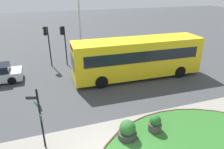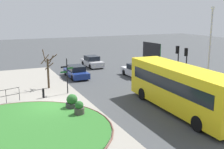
# 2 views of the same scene
# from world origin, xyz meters

# --- Properties ---
(signpost_directional) EXTENTS (0.63, 1.22, 3.20)m
(signpost_directional) POSITION_xyz_m (-2.94, 2.01, 1.84)
(signpost_directional) COLOR black
(signpost_directional) RESTS_ON ground
(bus_yellow) EXTENTS (10.85, 2.84, 3.28)m
(bus_yellow) POSITION_xyz_m (4.92, 8.27, 1.76)
(bus_yellow) COLOR yellow
(bus_yellow) RESTS_ON ground
(traffic_light_near) EXTENTS (0.48, 0.32, 3.79)m
(traffic_light_near) POSITION_xyz_m (-0.52, 13.13, 2.78)
(traffic_light_near) COLOR black
(traffic_light_near) RESTS_ON ground
(traffic_light_far) EXTENTS (0.49, 0.28, 3.84)m
(traffic_light_far) POSITION_xyz_m (-2.00, 13.26, 2.81)
(traffic_light_far) COLOR black
(traffic_light_far) RESTS_ON ground
(lamppost_tall) EXTENTS (0.32, 0.32, 7.63)m
(lamppost_tall) POSITION_xyz_m (1.31, 14.26, 4.11)
(lamppost_tall) COLOR #B7B7BC
(lamppost_tall) RESTS_ON ground
(planter_near_signpost) EXTENTS (0.72, 0.72, 1.04)m
(planter_near_signpost) POSITION_xyz_m (2.70, 1.31, 0.48)
(planter_near_signpost) COLOR #47423D
(planter_near_signpost) RESTS_ON ground
(planter_kerbside) EXTENTS (0.98, 0.98, 1.11)m
(planter_kerbside) POSITION_xyz_m (1.09, 1.26, 0.49)
(planter_kerbside) COLOR #383838
(planter_kerbside) RESTS_ON ground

